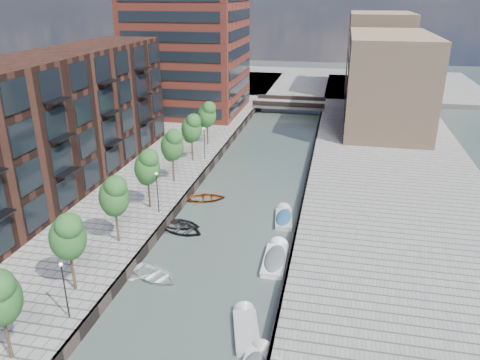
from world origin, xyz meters
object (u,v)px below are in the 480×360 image
(bridge, at_px, (289,104))
(tree_6, at_px, (207,114))
(tree_1, at_px, (67,235))
(sloop_3, at_px, (155,278))
(tree_5, at_px, (191,127))
(tree_4, at_px, (172,144))
(tree_2, at_px, (114,195))
(sloop_1, at_px, (180,226))
(sloop_2, at_px, (206,200))
(sloop_4, at_px, (181,231))
(tree_3, at_px, (147,166))
(motorboat_3, at_px, (284,217))
(motorboat_4, at_px, (275,258))
(car, at_px, (349,117))
(motorboat_2, at_px, (246,327))

(bridge, bearing_deg, tree_6, -108.10)
(tree_1, relative_size, sloop_3, 1.39)
(tree_5, bearing_deg, tree_4, -90.00)
(tree_2, bearing_deg, tree_1, -90.00)
(sloop_1, bearing_deg, tree_2, 150.85)
(sloop_2, relative_size, sloop_4, 0.93)
(tree_3, bearing_deg, motorboat_3, 9.03)
(tree_4, height_order, tree_6, same)
(sloop_2, bearing_deg, bridge, -22.85)
(tree_2, relative_size, tree_3, 1.00)
(bridge, relative_size, tree_4, 2.18)
(tree_5, relative_size, motorboat_4, 1.13)
(tree_4, bearing_deg, tree_5, 90.00)
(sloop_2, bearing_deg, tree_4, 46.89)
(tree_4, xyz_separation_m, car, (19.34, 31.36, -3.67))
(bridge, relative_size, car, 3.49)
(tree_6, bearing_deg, sloop_2, -74.96)
(tree_3, bearing_deg, motorboat_2, -49.05)
(tree_1, relative_size, motorboat_4, 1.13)
(sloop_1, xyz_separation_m, sloop_2, (0.78, 6.42, 0.00))
(tree_1, xyz_separation_m, motorboat_2, (12.55, -0.47, -5.22))
(motorboat_4, bearing_deg, car, 82.19)
(tree_3, xyz_separation_m, car, (19.34, 38.36, -3.67))
(car, bearing_deg, motorboat_4, -85.36)
(tree_6, relative_size, sloop_4, 1.33)
(sloop_1, bearing_deg, tree_6, 12.74)
(tree_6, relative_size, motorboat_3, 1.26)
(bridge, bearing_deg, sloop_1, -95.83)
(tree_3, bearing_deg, tree_1, -90.00)
(sloop_3, bearing_deg, tree_1, 154.66)
(motorboat_3, xyz_separation_m, motorboat_4, (0.28, -7.69, 0.03))
(motorboat_2, bearing_deg, tree_5, 113.80)
(tree_2, height_order, motorboat_2, tree_2)
(sloop_4, xyz_separation_m, car, (15.33, 40.81, 1.63))
(motorboat_4, bearing_deg, sloop_4, 161.12)
(tree_1, xyz_separation_m, car, (19.34, 52.36, -3.67))
(tree_5, distance_m, motorboat_2, 31.55)
(motorboat_4, bearing_deg, tree_3, 157.08)
(sloop_1, bearing_deg, tree_4, 26.39)
(tree_1, bearing_deg, tree_4, 90.00)
(sloop_4, xyz_separation_m, motorboat_2, (8.55, -12.02, 0.09))
(tree_6, height_order, sloop_2, tree_6)
(sloop_1, height_order, motorboat_4, motorboat_4)
(tree_1, relative_size, tree_5, 1.00)
(sloop_1, height_order, car, car)
(sloop_2, distance_m, motorboat_3, 9.14)
(tree_3, xyz_separation_m, sloop_1, (3.55, -1.52, -5.31))
(tree_2, height_order, tree_5, same)
(tree_3, height_order, tree_4, same)
(tree_3, distance_m, car, 43.12)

